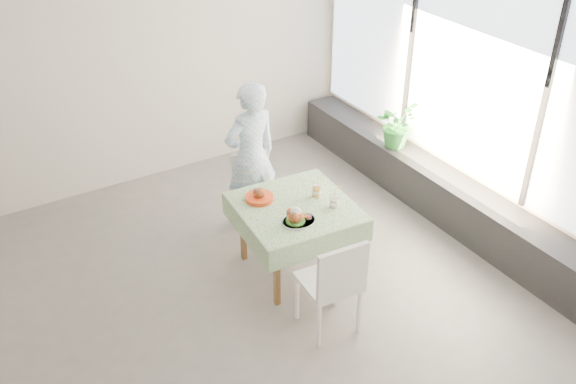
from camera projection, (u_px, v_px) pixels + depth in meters
floor at (213, 301)px, 5.93m from camera, size 6.00×6.00×0.00m
wall_back at (105, 73)px, 7.00m from camera, size 6.00×0.02×2.80m
wall_front at (403, 370)px, 3.38m from camera, size 6.00×0.02×2.80m
wall_right at (471, 93)px, 6.52m from camera, size 0.02×5.00×2.80m
window_pane at (472, 70)px, 6.37m from camera, size 0.01×4.80×2.18m
window_ledge at (442, 194)px, 7.04m from camera, size 0.40×4.80×0.50m
cafe_table at (295, 231)px, 6.08m from camera, size 1.12×1.12×0.74m
chair_far at (256, 207)px, 6.80m from camera, size 0.44×0.44×0.84m
chair_near at (329, 300)px, 5.49m from camera, size 0.49×0.49×0.97m
diner at (251, 157)px, 6.58m from camera, size 0.62×0.43×1.64m
main_dish at (297, 218)px, 5.67m from camera, size 0.31×0.31×0.16m
juice_cup_orange at (317, 191)px, 6.05m from camera, size 0.09×0.09×0.25m
juice_cup_lemonade at (334, 202)px, 5.89m from camera, size 0.09×0.09×0.24m
second_dish at (259, 196)px, 6.00m from camera, size 0.27×0.27×0.13m
potted_plant at (397, 124)px, 7.35m from camera, size 0.62×0.59×0.54m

